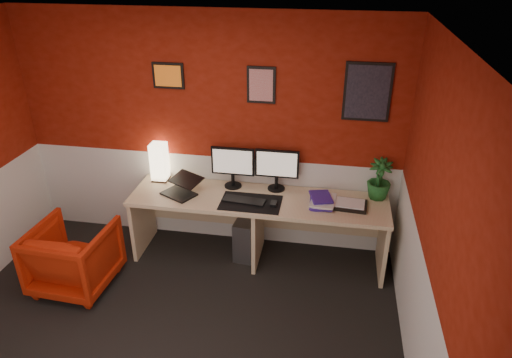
{
  "coord_description": "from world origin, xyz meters",
  "views": [
    {
      "loc": [
        1.26,
        -2.64,
        3.04
      ],
      "look_at": [
        0.6,
        1.21,
        1.05
      ],
      "focal_mm": 32.83,
      "sensor_mm": 36.0,
      "label": 1
    }
  ],
  "objects_px": {
    "desk": "(258,229)",
    "laptop": "(178,185)",
    "zen_tray": "(349,205)",
    "armchair": "(74,256)",
    "shoji_lamp": "(160,163)",
    "monitor_right": "(277,164)",
    "potted_plant": "(379,179)",
    "pc_tower": "(248,235)",
    "monitor_left": "(232,161)"
  },
  "relations": [
    {
      "from": "desk",
      "to": "laptop",
      "type": "distance_m",
      "value": 0.94
    },
    {
      "from": "monitor_left",
      "to": "pc_tower",
      "type": "bearing_deg",
      "value": -36.32
    },
    {
      "from": "monitor_left",
      "to": "armchair",
      "type": "relative_size",
      "value": 0.8
    },
    {
      "from": "desk",
      "to": "laptop",
      "type": "xyz_separation_m",
      "value": [
        -0.81,
        -0.06,
        0.47
      ]
    },
    {
      "from": "zen_tray",
      "to": "pc_tower",
      "type": "height_order",
      "value": "zen_tray"
    },
    {
      "from": "desk",
      "to": "pc_tower",
      "type": "relative_size",
      "value": 5.78
    },
    {
      "from": "shoji_lamp",
      "to": "pc_tower",
      "type": "bearing_deg",
      "value": -8.83
    },
    {
      "from": "laptop",
      "to": "shoji_lamp",
      "type": "bearing_deg",
      "value": 163.7
    },
    {
      "from": "laptop",
      "to": "zen_tray",
      "type": "height_order",
      "value": "laptop"
    },
    {
      "from": "monitor_right",
      "to": "armchair",
      "type": "bearing_deg",
      "value": -152.53
    },
    {
      "from": "armchair",
      "to": "pc_tower",
      "type": "bearing_deg",
      "value": -149.49
    },
    {
      "from": "desk",
      "to": "shoji_lamp",
      "type": "xyz_separation_m",
      "value": [
        -1.11,
        0.23,
        0.56
      ]
    },
    {
      "from": "monitor_left",
      "to": "desk",
      "type": "bearing_deg",
      "value": -34.63
    },
    {
      "from": "monitor_right",
      "to": "potted_plant",
      "type": "relative_size",
      "value": 1.39
    },
    {
      "from": "laptop",
      "to": "zen_tray",
      "type": "relative_size",
      "value": 0.94
    },
    {
      "from": "monitor_right",
      "to": "pc_tower",
      "type": "bearing_deg",
      "value": -151.41
    },
    {
      "from": "monitor_right",
      "to": "potted_plant",
      "type": "xyz_separation_m",
      "value": [
        1.03,
        -0.01,
        -0.08
      ]
    },
    {
      "from": "armchair",
      "to": "shoji_lamp",
      "type": "bearing_deg",
      "value": -117.7
    },
    {
      "from": "monitor_left",
      "to": "potted_plant",
      "type": "bearing_deg",
      "value": 0.27
    },
    {
      "from": "desk",
      "to": "pc_tower",
      "type": "height_order",
      "value": "desk"
    },
    {
      "from": "potted_plant",
      "to": "armchair",
      "type": "xyz_separation_m",
      "value": [
        -2.86,
        -0.94,
        -0.61
      ]
    },
    {
      "from": "shoji_lamp",
      "to": "laptop",
      "type": "relative_size",
      "value": 1.21
    },
    {
      "from": "monitor_right",
      "to": "desk",
      "type": "bearing_deg",
      "value": -123.96
    },
    {
      "from": "desk",
      "to": "zen_tray",
      "type": "xyz_separation_m",
      "value": [
        0.9,
        -0.0,
        0.38
      ]
    },
    {
      "from": "zen_tray",
      "to": "laptop",
      "type": "bearing_deg",
      "value": -178.01
    },
    {
      "from": "armchair",
      "to": "potted_plant",
      "type": "bearing_deg",
      "value": -158.51
    },
    {
      "from": "monitor_right",
      "to": "pc_tower",
      "type": "height_order",
      "value": "monitor_right"
    },
    {
      "from": "armchair",
      "to": "laptop",
      "type": "bearing_deg",
      "value": -139.47
    },
    {
      "from": "pc_tower",
      "to": "armchair",
      "type": "relative_size",
      "value": 0.62
    },
    {
      "from": "pc_tower",
      "to": "armchair",
      "type": "distance_m",
      "value": 1.75
    },
    {
      "from": "desk",
      "to": "potted_plant",
      "type": "relative_size",
      "value": 6.22
    },
    {
      "from": "shoji_lamp",
      "to": "pc_tower",
      "type": "xyz_separation_m",
      "value": [
        0.98,
        -0.15,
        -0.7
      ]
    },
    {
      "from": "monitor_right",
      "to": "shoji_lamp",
      "type": "bearing_deg",
      "value": 179.89
    },
    {
      "from": "shoji_lamp",
      "to": "monitor_left",
      "type": "relative_size",
      "value": 0.69
    },
    {
      "from": "shoji_lamp",
      "to": "potted_plant",
      "type": "xyz_separation_m",
      "value": [
        2.29,
        -0.01,
        0.01
      ]
    },
    {
      "from": "potted_plant",
      "to": "monitor_right",
      "type": "bearing_deg",
      "value": 179.42
    },
    {
      "from": "monitor_left",
      "to": "zen_tray",
      "type": "bearing_deg",
      "value": -10.13
    },
    {
      "from": "monitor_left",
      "to": "potted_plant",
      "type": "distance_m",
      "value": 1.49
    },
    {
      "from": "monitor_right",
      "to": "pc_tower",
      "type": "xyz_separation_m",
      "value": [
        -0.28,
        -0.15,
        -0.8
      ]
    },
    {
      "from": "shoji_lamp",
      "to": "monitor_right",
      "type": "xyz_separation_m",
      "value": [
        1.26,
        -0.0,
        0.09
      ]
    },
    {
      "from": "desk",
      "to": "monitor_left",
      "type": "bearing_deg",
      "value": 145.37
    },
    {
      "from": "monitor_right",
      "to": "monitor_left",
      "type": "bearing_deg",
      "value": -177.83
    },
    {
      "from": "desk",
      "to": "monitor_right",
      "type": "relative_size",
      "value": 4.48
    },
    {
      "from": "monitor_left",
      "to": "laptop",
      "type": "bearing_deg",
      "value": -151.59
    },
    {
      "from": "laptop",
      "to": "monitor_right",
      "type": "relative_size",
      "value": 0.57
    },
    {
      "from": "laptop",
      "to": "armchair",
      "type": "height_order",
      "value": "laptop"
    },
    {
      "from": "zen_tray",
      "to": "armchair",
      "type": "distance_m",
      "value": 2.71
    },
    {
      "from": "desk",
      "to": "shoji_lamp",
      "type": "distance_m",
      "value": 1.26
    },
    {
      "from": "desk",
      "to": "armchair",
      "type": "relative_size",
      "value": 3.57
    },
    {
      "from": "shoji_lamp",
      "to": "pc_tower",
      "type": "distance_m",
      "value": 1.22
    }
  ]
}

